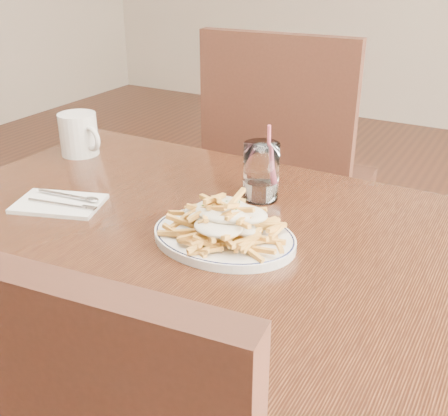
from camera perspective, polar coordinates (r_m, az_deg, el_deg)
The scene contains 8 objects.
table at distance 1.16m, azimuth -2.69°, elevation -5.29°, with size 1.20×0.80×0.75m.
chair_far at distance 1.86m, azimuth 6.30°, elevation 3.93°, with size 0.51×0.51×1.03m.
fries_plate at distance 1.05m, azimuth -0.00°, elevation -2.96°, with size 0.34×0.32×0.02m.
loaded_fries at distance 1.03m, azimuth -0.00°, elevation -0.85°, with size 0.25×0.22×0.07m.
napkin at distance 1.25m, azimuth -16.41°, elevation 0.43°, with size 0.18×0.12×0.01m, color white.
cutlery at distance 1.25m, azimuth -16.30°, elevation 0.82°, with size 0.18×0.09×0.01m.
water_glass at distance 1.22m, azimuth 3.80°, elevation 3.39°, with size 0.08×0.08×0.17m.
coffee_mug at distance 1.53m, azimuth -14.49°, elevation 7.26°, with size 0.14×0.10×0.11m.
Camera 1 is at (0.54, -0.84, 1.26)m, focal length 45.00 mm.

